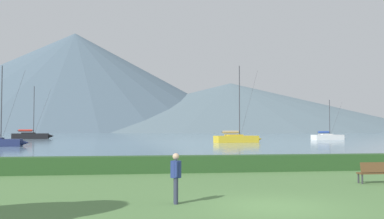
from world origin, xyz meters
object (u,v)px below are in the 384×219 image
sailboat_slip_2 (237,138)px  sailboat_slip_3 (31,136)px  park_bench_near_path (377,171)px  person_standing_walker (176,174)px  sailboat_slip_5 (328,137)px

sailboat_slip_2 → sailboat_slip_3: (-39.41, 30.98, 0.02)m
park_bench_near_path → person_standing_walker: person_standing_walker is taller
sailboat_slip_3 → sailboat_slip_5: bearing=-21.1°
sailboat_slip_3 → person_standing_walker: bearing=-81.3°
sailboat_slip_5 → sailboat_slip_3: bearing=156.3°
sailboat_slip_3 → park_bench_near_path: (32.20, -84.61, -0.21)m
sailboat_slip_2 → person_standing_walker: (-16.71, -57.56, 0.25)m
park_bench_near_path → sailboat_slip_3: bearing=111.4°
sailboat_slip_3 → park_bench_near_path: 90.53m
sailboat_slip_3 → sailboat_slip_5: size_ratio=1.44×
person_standing_walker → sailboat_slip_2: bearing=75.5°
sailboat_slip_5 → person_standing_walker: sailboat_slip_5 is taller
sailboat_slip_3 → park_bench_near_path: size_ratio=6.89×
sailboat_slip_3 → person_standing_walker: size_ratio=7.17×
sailboat_slip_3 → sailboat_slip_5: sailboat_slip_3 is taller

